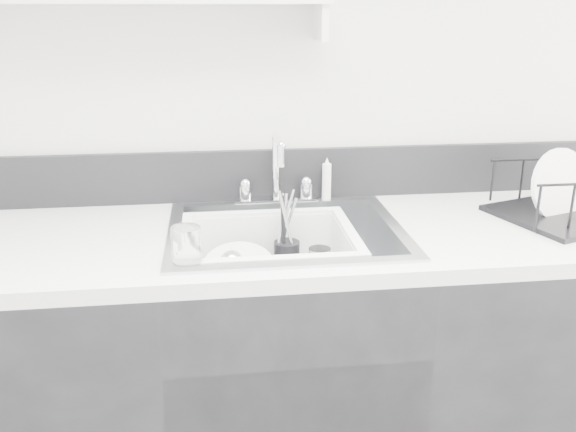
{
  "coord_description": "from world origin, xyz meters",
  "views": [
    {
      "loc": [
        -0.19,
        -0.36,
        1.5
      ],
      "look_at": [
        0.0,
        1.14,
        0.98
      ],
      "focal_mm": 38.0,
      "sensor_mm": 36.0,
      "label": 1
    }
  ],
  "objects": [
    {
      "name": "counter_run",
      "position": [
        0.0,
        1.19,
        0.46
      ],
      "size": [
        3.2,
        0.62,
        0.92
      ],
      "color": "black",
      "rests_on": "ground"
    },
    {
      "name": "backsplash",
      "position": [
        0.0,
        1.49,
        1.0
      ],
      "size": [
        3.2,
        0.02,
        0.16
      ],
      "primitive_type": "cube",
      "color": "black",
      "rests_on": "counter_run"
    },
    {
      "name": "sink",
      "position": [
        0.0,
        1.19,
        0.83
      ],
      "size": [
        0.64,
        0.52,
        0.2
      ],
      "primitive_type": null,
      "color": "silver",
      "rests_on": "counter_run"
    },
    {
      "name": "faucet",
      "position": [
        0.0,
        1.44,
        0.98
      ],
      "size": [
        0.26,
        0.18,
        0.23
      ],
      "color": "silver",
      "rests_on": "counter_run"
    },
    {
      "name": "side_sprayer",
      "position": [
        0.16,
        1.44,
        0.99
      ],
      "size": [
        0.03,
        0.03,
        0.14
      ],
      "primitive_type": "cylinder",
      "color": "white",
      "rests_on": "counter_run"
    },
    {
      "name": "wall_shelf",
      "position": [
        -0.35,
        1.42,
        1.51
      ],
      "size": [
        1.0,
        0.16,
        0.12
      ],
      "color": "silver",
      "rests_on": "room_shell"
    },
    {
      "name": "wash_tub",
      "position": [
        -0.05,
        1.16,
        0.84
      ],
      "size": [
        0.53,
        0.46,
        0.18
      ],
      "primitive_type": null,
      "rotation": [
        0.0,
        0.0,
        -0.17
      ],
      "color": "white",
      "rests_on": "sink"
    },
    {
      "name": "plate_stack",
      "position": [
        -0.12,
        1.18,
        0.79
      ],
      "size": [
        0.25,
        0.24,
        0.1
      ],
      "rotation": [
        0.0,
        0.0,
        -0.35
      ],
      "color": "white",
      "rests_on": "wash_tub"
    },
    {
      "name": "utensil_cup",
      "position": [
        0.01,
        1.26,
        0.82
      ],
      "size": [
        0.07,
        0.07,
        0.25
      ],
      "rotation": [
        0.0,
        0.0,
        -0.35
      ],
      "color": "black",
      "rests_on": "wash_tub"
    },
    {
      "name": "ladle",
      "position": [
        -0.09,
        1.19,
        0.81
      ],
      "size": [
        0.29,
        0.18,
        0.08
      ],
      "primitive_type": null,
      "rotation": [
        0.0,
        0.0,
        -0.32
      ],
      "color": "silver",
      "rests_on": "wash_tub"
    },
    {
      "name": "tumbler_in_tub",
      "position": [
        0.1,
        1.2,
        0.81
      ],
      "size": [
        0.07,
        0.07,
        0.09
      ],
      "primitive_type": "cylinder",
      "rotation": [
        0.0,
        0.0,
        0.17
      ],
      "color": "white",
      "rests_on": "wash_tub"
    },
    {
      "name": "tumbler_counter",
      "position": [
        -0.26,
        0.98,
        0.97
      ],
      "size": [
        0.09,
        0.09,
        0.1
      ],
      "primitive_type": "cylinder",
      "rotation": [
        0.0,
        0.0,
        -0.36
      ],
      "color": "white",
      "rests_on": "counter_run"
    },
    {
      "name": "dish_rack",
      "position": [
        0.85,
        1.21,
        0.99
      ],
      "size": [
        0.5,
        0.44,
        0.15
      ],
      "primitive_type": null,
      "rotation": [
        0.0,
        0.0,
        0.32
      ],
      "color": "black",
      "rests_on": "counter_run"
    },
    {
      "name": "bowl_small",
      "position": [
        0.07,
        1.14,
        0.78
      ],
      "size": [
        0.13,
        0.13,
        0.03
      ],
      "primitive_type": "imported",
      "rotation": [
        0.0,
        0.0,
        -0.42
      ],
      "color": "white",
      "rests_on": "wash_tub"
    }
  ]
}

